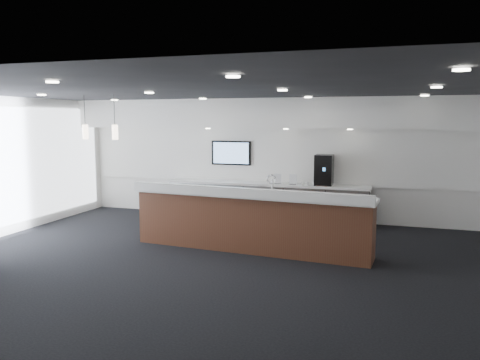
% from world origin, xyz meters
% --- Properties ---
extents(ground, '(10.00, 10.00, 0.00)m').
position_xyz_m(ground, '(0.00, 0.00, 0.00)').
color(ground, black).
rests_on(ground, ground).
extents(ceiling, '(10.00, 8.00, 0.02)m').
position_xyz_m(ceiling, '(0.00, 0.00, 3.00)').
color(ceiling, black).
rests_on(ceiling, back_wall).
extents(back_wall, '(10.00, 0.02, 3.00)m').
position_xyz_m(back_wall, '(0.00, 4.00, 1.50)').
color(back_wall, white).
rests_on(back_wall, ground).
extents(soffit_bulkhead, '(10.00, 0.90, 0.70)m').
position_xyz_m(soffit_bulkhead, '(0.00, 3.55, 2.65)').
color(soffit_bulkhead, white).
rests_on(soffit_bulkhead, back_wall).
extents(alcove_panel, '(9.80, 0.06, 1.40)m').
position_xyz_m(alcove_panel, '(0.00, 3.97, 1.60)').
color(alcove_panel, white).
rests_on(alcove_panel, back_wall).
extents(back_credenza, '(5.06, 0.66, 0.95)m').
position_xyz_m(back_credenza, '(-0.00, 3.64, 0.48)').
color(back_credenza, '#919599').
rests_on(back_credenza, ground).
extents(wall_tv, '(1.05, 0.08, 0.62)m').
position_xyz_m(wall_tv, '(-1.00, 3.91, 1.65)').
color(wall_tv, black).
rests_on(wall_tv, back_wall).
extents(pendant_left, '(0.12, 0.12, 0.30)m').
position_xyz_m(pendant_left, '(-2.40, 0.80, 2.25)').
color(pendant_left, '#FAE3C3').
rests_on(pendant_left, ceiling).
extents(pendant_right, '(0.12, 0.12, 0.30)m').
position_xyz_m(pendant_right, '(-3.10, 0.80, 2.25)').
color(pendant_right, '#FAE3C3').
rests_on(pendant_right, ceiling).
extents(ceiling_can_lights, '(7.00, 5.00, 0.02)m').
position_xyz_m(ceiling_can_lights, '(0.00, 0.00, 2.97)').
color(ceiling_can_lights, silver).
rests_on(ceiling_can_lights, ceiling).
extents(service_counter, '(4.73, 1.15, 1.49)m').
position_xyz_m(service_counter, '(0.39, 0.94, 0.58)').
color(service_counter, '#592E1D').
rests_on(service_counter, ground).
extents(coffee_machine, '(0.42, 0.55, 0.73)m').
position_xyz_m(coffee_machine, '(1.41, 3.67, 1.31)').
color(coffee_machine, black).
rests_on(coffee_machine, back_credenza).
extents(info_sign_left, '(0.18, 0.03, 0.25)m').
position_xyz_m(info_sign_left, '(0.32, 3.52, 1.07)').
color(info_sign_left, silver).
rests_on(info_sign_left, back_credenza).
extents(info_sign_right, '(0.19, 0.04, 0.25)m').
position_xyz_m(info_sign_right, '(0.70, 3.53, 1.08)').
color(info_sign_right, silver).
rests_on(info_sign_right, back_credenza).
extents(cup_0, '(0.09, 0.09, 0.08)m').
position_xyz_m(cup_0, '(1.34, 3.54, 0.99)').
color(cup_0, white).
rests_on(cup_0, back_credenza).
extents(cup_1, '(0.12, 0.12, 0.08)m').
position_xyz_m(cup_1, '(1.20, 3.54, 0.99)').
color(cup_1, white).
rests_on(cup_1, back_credenza).
extents(cup_2, '(0.11, 0.11, 0.08)m').
position_xyz_m(cup_2, '(1.06, 3.54, 0.99)').
color(cup_2, white).
rests_on(cup_2, back_credenza).
extents(cup_3, '(0.11, 0.11, 0.08)m').
position_xyz_m(cup_3, '(0.92, 3.54, 0.99)').
color(cup_3, white).
rests_on(cup_3, back_credenza).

